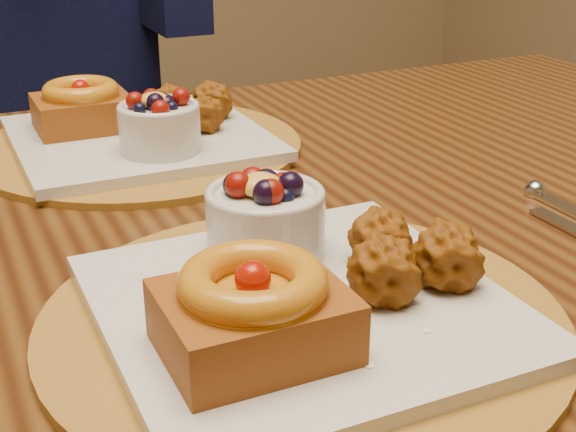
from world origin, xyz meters
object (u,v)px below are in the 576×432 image
object	(u,v)px
place_setting_near	(296,288)
place_setting_far	(137,130)
chair_far	(14,166)
dining_table	(205,287)

from	to	relation	value
place_setting_near	place_setting_far	bearing A→B (deg)	89.94
place_setting_near	place_setting_far	world-z (taller)	place_setting_near
place_setting_near	chair_far	bearing A→B (deg)	94.88
dining_table	chair_far	bearing A→B (deg)	96.37
place_setting_far	dining_table	bearing A→B (deg)	-89.28
dining_table	place_setting_near	world-z (taller)	place_setting_near
dining_table	chair_far	world-z (taller)	chair_far
dining_table	chair_far	distance (m)	0.83
place_setting_near	chair_far	world-z (taller)	chair_far
dining_table	chair_far	size ratio (longest dim) A/B	1.59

